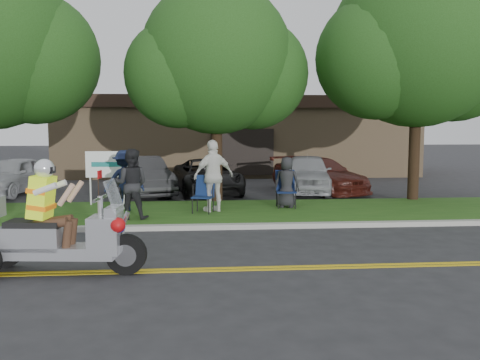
{
  "coord_description": "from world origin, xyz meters",
  "views": [
    {
      "loc": [
        -0.1,
        -9.18,
        2.5
      ],
      "look_at": [
        0.82,
        2.0,
        1.32
      ],
      "focal_mm": 38.0,
      "sensor_mm": 36.0,
      "label": 1
    }
  ],
  "objects": [
    {
      "name": "curb",
      "position": [
        0.0,
        3.05,
        0.06
      ],
      "size": [
        60.0,
        0.25,
        0.12
      ],
      "primitive_type": "cube",
      "color": "#A8A89E",
      "rests_on": "ground"
    },
    {
      "name": "lawn_chair_b",
      "position": [
        2.49,
        5.69,
        0.72
      ],
      "size": [
        0.61,
        0.63,
        1.1
      ],
      "rotation": [
        0.0,
        0.0,
        -0.05
      ],
      "color": "black",
      "rests_on": "grass_verge"
    },
    {
      "name": "lawn_chair_a",
      "position": [
        0.06,
        4.94,
        0.69
      ],
      "size": [
        0.69,
        0.71,
        1.04
      ],
      "rotation": [
        0.0,
        0.0,
        -0.32
      ],
      "color": "black",
      "rests_on": "grass_verge"
    },
    {
      "name": "tree_right",
      "position": [
        7.06,
        7.03,
        5.03
      ],
      "size": [
        6.86,
        5.6,
        8.07
      ],
      "color": "#332114",
      "rests_on": "ground"
    },
    {
      "name": "spectator_adult_right",
      "position": [
        0.33,
        5.06,
        1.12
      ],
      "size": [
        1.29,
        0.94,
        2.03
      ],
      "primitive_type": "imported",
      "rotation": [
        0.0,
        0.0,
        3.56
      ],
      "color": "white",
      "rests_on": "grass_verge"
    },
    {
      "name": "grass_verge",
      "position": [
        0.0,
        5.2,
        0.06
      ],
      "size": [
        60.0,
        4.0,
        0.1
      ],
      "primitive_type": "cube",
      "color": "#225115",
      "rests_on": "ground"
    },
    {
      "name": "parked_car_mid",
      "position": [
        0.22,
        9.74,
        0.64
      ],
      "size": [
        2.86,
        4.92,
        1.29
      ],
      "primitive_type": "imported",
      "rotation": [
        0.0,
        0.0,
        0.16
      ],
      "color": "black",
      "rests_on": "ground"
    },
    {
      "name": "spectator_chair_b",
      "position": [
        2.52,
        5.61,
        0.86
      ],
      "size": [
        0.86,
        0.7,
        1.51
      ],
      "primitive_type": "imported",
      "rotation": [
        0.0,
        0.0,
        2.8
      ],
      "color": "black",
      "rests_on": "grass_verge"
    },
    {
      "name": "trike_scooter",
      "position": [
        -2.62,
        -0.5,
        0.69
      ],
      "size": [
        3.01,
        1.05,
        1.96
      ],
      "rotation": [
        0.0,
        0.0,
        -0.1
      ],
      "color": "black",
      "rests_on": "ground"
    },
    {
      "name": "commercial_building",
      "position": [
        2.0,
        18.98,
        2.01
      ],
      "size": [
        18.0,
        8.2,
        4.0
      ],
      "color": "#9E7F5B",
      "rests_on": "ground"
    },
    {
      "name": "ground",
      "position": [
        0.0,
        0.0,
        0.0
      ],
      "size": [
        120.0,
        120.0,
        0.0
      ],
      "primitive_type": "plane",
      "color": "#28282B",
      "rests_on": "ground"
    },
    {
      "name": "parked_car_right",
      "position": [
        4.5,
        9.77,
        0.66
      ],
      "size": [
        3.6,
        4.91,
        1.32
      ],
      "primitive_type": "imported",
      "rotation": [
        0.0,
        0.0,
        0.44
      ],
      "color": "#461710",
      "rests_on": "ground"
    },
    {
      "name": "tree_mid",
      "position": [
        0.55,
        7.23,
        4.43
      ],
      "size": [
        5.88,
        4.8,
        7.05
      ],
      "color": "#332114",
      "rests_on": "ground"
    },
    {
      "name": "parked_car_left",
      "position": [
        -2.15,
        9.48,
        0.7
      ],
      "size": [
        2.84,
        4.52,
        1.41
      ],
      "primitive_type": "imported",
      "rotation": [
        0.0,
        0.0,
        0.34
      ],
      "color": "#2D2D2F",
      "rests_on": "ground"
    },
    {
      "name": "child_left",
      "position": [
        -2.28,
        4.41,
        0.6
      ],
      "size": [
        0.4,
        0.3,
        0.99
      ],
      "primitive_type": "imported",
      "rotation": [
        0.0,
        0.0,
        3.33
      ],
      "color": "black",
      "rests_on": "grass_verge"
    },
    {
      "name": "centerline_far",
      "position": [
        0.0,
        -0.42,
        0.01
      ],
      "size": [
        60.0,
        0.1,
        0.01
      ],
      "primitive_type": "cube",
      "color": "gold",
      "rests_on": "ground"
    },
    {
      "name": "spectator_adult_mid",
      "position": [
        -1.83,
        4.07,
        1.02
      ],
      "size": [
        0.97,
        0.8,
        1.83
      ],
      "primitive_type": "imported",
      "rotation": [
        0.0,
        0.0,
        3.02
      ],
      "color": "black",
      "rests_on": "grass_verge"
    },
    {
      "name": "centerline_near",
      "position": [
        0.0,
        -0.58,
        0.01
      ],
      "size": [
        60.0,
        0.1,
        0.01
      ],
      "primitive_type": "cube",
      "color": "gold",
      "rests_on": "ground"
    },
    {
      "name": "parked_car_far_right",
      "position": [
        4.0,
        9.61,
        0.74
      ],
      "size": [
        2.56,
        4.6,
        1.48
      ],
      "primitive_type": "imported",
      "rotation": [
        0.0,
        0.0,
        -0.2
      ],
      "color": "#9FA0A6",
      "rests_on": "ground"
    },
    {
      "name": "business_sign",
      "position": [
        -2.9,
        6.6,
        1.26
      ],
      "size": [
        1.25,
        0.06,
        1.75
      ],
      "color": "silver",
      "rests_on": "ground"
    },
    {
      "name": "spectator_chair_a",
      "position": [
        -2.19,
        5.35,
        0.97
      ],
      "size": [
        1.23,
        0.87,
        1.73
      ],
      "primitive_type": "imported",
      "rotation": [
        0.0,
        0.0,
        3.36
      ],
      "color": "#151E3C",
      "rests_on": "grass_verge"
    },
    {
      "name": "parked_car_far_left",
      "position": [
        -7.0,
        10.15,
        0.69
      ],
      "size": [
        2.28,
        4.28,
        1.38
      ],
      "primitive_type": "imported",
      "rotation": [
        0.0,
        0.0,
        -0.17
      ],
      "color": "#ABADB2",
      "rests_on": "ground"
    }
  ]
}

